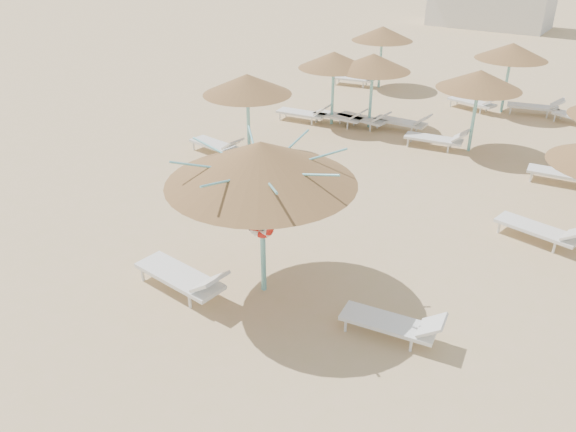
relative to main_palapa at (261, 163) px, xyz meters
The scene contains 6 objects.
ground 2.89m from the main_palapa, ahead, with size 120.00×120.00×0.00m, color tan.
main_palapa is the anchor object (origin of this frame).
lounger_main_a 2.95m from the main_palapa, 141.82° to the right, with size 2.30×0.89×0.82m.
lounger_main_b 3.84m from the main_palapa, ahead, with size 1.94×0.81×0.68m.
palapa_field 10.47m from the main_palapa, 80.03° to the left, with size 19.43×12.89×2.72m.
service_hut 35.52m from the main_palapa, 99.00° to the left, with size 8.40×4.40×3.25m.
Camera 1 is at (5.33, -7.82, 6.87)m, focal length 35.00 mm.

